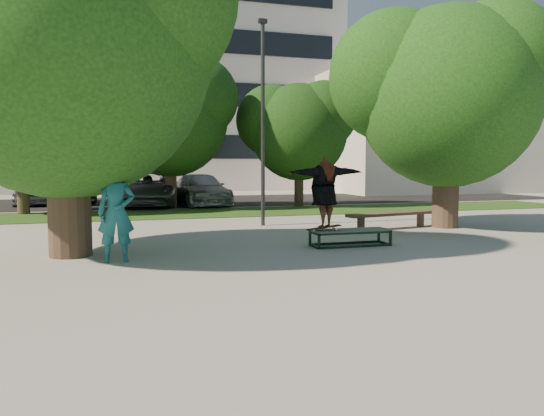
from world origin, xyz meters
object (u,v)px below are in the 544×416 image
object	(u,v)px
tree_left	(59,34)
tree_right	(444,87)
grind_box	(350,237)
car_dark	(75,189)
car_silver_b	(201,190)
bystander	(116,213)
car_silver_a	(35,191)
lamppost	(263,121)
bench	(392,215)
car_grey	(147,189)

from	to	relation	value
tree_left	tree_right	xyz separation A→B (m)	(10.21, 1.99, -0.33)
grind_box	car_dark	distance (m)	16.92
car_silver_b	grind_box	bearing A→B (deg)	-89.54
grind_box	car_dark	world-z (taller)	car_dark
tree_right	bystander	world-z (taller)	tree_right
tree_left	car_dark	world-z (taller)	tree_left
tree_left	car_silver_b	bearing A→B (deg)	68.88
tree_left	car_silver_a	size ratio (longest dim) A/B	1.87
lamppost	car_silver_b	distance (m)	8.86
car_dark	bench	bearing A→B (deg)	-62.31
bystander	car_dark	size ratio (longest dim) A/B	0.44
tree_left	bench	xyz separation A→B (m)	(8.62, 2.06, -4.03)
car_grey	bystander	bearing A→B (deg)	-88.85
tree_left	car_dark	bearing A→B (deg)	92.71
car_silver_a	car_grey	xyz separation A→B (m)	(4.82, -2.32, 0.09)
lamppost	bystander	world-z (taller)	lamppost
bystander	car_dark	bearing A→B (deg)	94.85
tree_right	car_dark	bearing A→B (deg)	130.07
grind_box	car_silver_a	bearing A→B (deg)	119.12
car_silver_a	grind_box	bearing A→B (deg)	-59.79
tree_right	bystander	bearing A→B (deg)	-161.94
tree_left	tree_right	bearing A→B (deg)	11.03
tree_right	grind_box	xyz separation A→B (m)	(-4.11, -2.50, -3.90)
car_grey	car_dark	bearing A→B (deg)	148.01
car_silver_a	car_dark	xyz separation A→B (m)	(1.68, 0.25, 0.05)
lamppost	car_silver_a	distance (m)	13.50
grind_box	bystander	size ratio (longest dim) A/B	0.95
grind_box	car_silver_b	distance (m)	12.99
tree_right	car_grey	distance (m)	13.43
car_silver_b	car_grey	bearing A→B (deg)	174.69
car_silver_a	car_grey	world-z (taller)	car_grey
tree_right	car_dark	world-z (taller)	tree_right
car_silver_b	car_dark	bearing A→B (deg)	149.69
tree_left	car_silver_b	xyz separation A→B (m)	(4.79, 12.41, -3.73)
tree_left	car_silver_b	size ratio (longest dim) A/B	1.49
car_silver_a	car_silver_b	world-z (taller)	car_silver_b
tree_right	grind_box	distance (m)	6.20
car_silver_a	car_grey	size ratio (longest dim) A/B	0.72
lamppost	bystander	bearing A→B (deg)	-131.17
tree_left	car_grey	xyz separation A→B (m)	(2.43, 12.41, -3.68)
lamppost	car_silver_a	xyz separation A→B (m)	(-7.68, 10.82, -2.50)
lamppost	car_grey	distance (m)	9.29
bench	car_silver_b	xyz separation A→B (m)	(-3.83, 10.35, 0.30)
grind_box	bystander	world-z (taller)	bystander
grind_box	car_dark	bearing A→B (deg)	113.73
bench	bystander	bearing A→B (deg)	-169.87
car_dark	car_grey	size ratio (longest dim) A/B	0.80
lamppost	car_dark	xyz separation A→B (m)	(-6.00, 11.07, -2.45)
bystander	car_silver_b	bearing A→B (deg)	72.97
car_silver_b	tree_left	bearing A→B (deg)	-116.43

